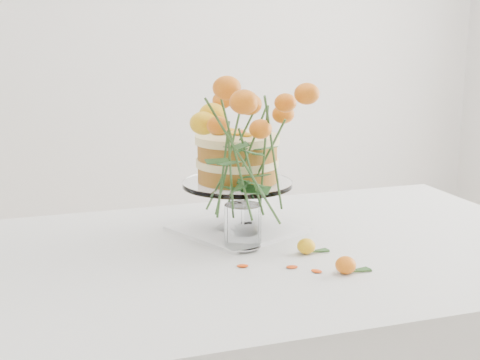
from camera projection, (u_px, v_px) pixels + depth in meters
name	position (u px, v px, depth m)	size (l,w,h in m)	color
table	(276.00, 280.00, 1.61)	(1.43, 0.93, 0.76)	tan
napkin	(237.00, 229.00, 1.72)	(0.27, 0.27, 0.01)	white
cake_stand	(237.00, 163.00, 1.68)	(0.28, 0.28, 0.25)	silver
rose_vase	(243.00, 143.00, 1.52)	(0.33, 0.33, 0.43)	silver
loose_rose_near	(306.00, 246.00, 1.54)	(0.08, 0.04, 0.04)	yellow
loose_rose_far	(346.00, 265.00, 1.42)	(0.08, 0.04, 0.04)	#CB5D09
stray_petal_a	(243.00, 266.00, 1.46)	(0.03, 0.02, 0.00)	orange
stray_petal_b	(292.00, 267.00, 1.45)	(0.03, 0.02, 0.00)	orange
stray_petal_c	(317.00, 271.00, 1.43)	(0.03, 0.02, 0.00)	orange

